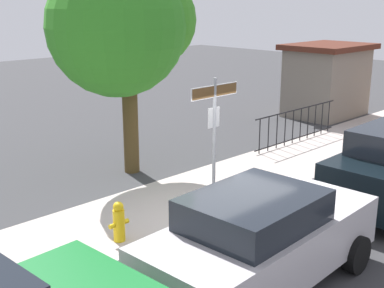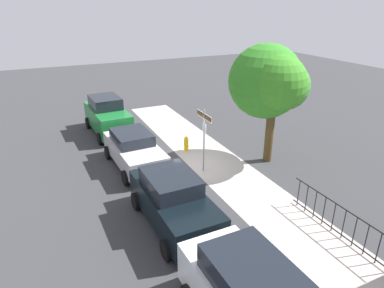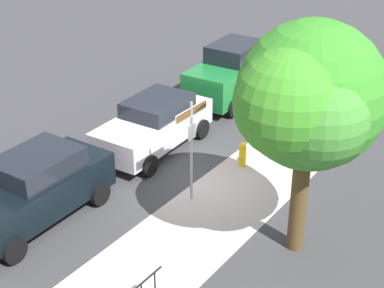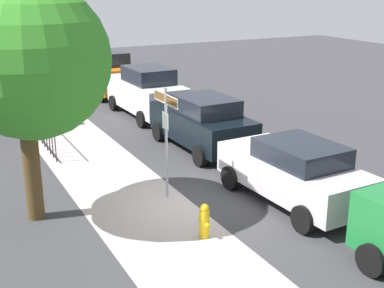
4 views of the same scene
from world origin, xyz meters
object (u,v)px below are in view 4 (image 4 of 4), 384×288
object	(u,v)px
car_silver	(294,171)
car_white	(147,92)
fire_hydrant	(204,221)
street_sign	(166,122)
shade_tree	(26,61)
car_orange	(107,73)
car_black	(202,122)

from	to	relation	value
car_silver	car_white	world-z (taller)	car_white
car_silver	fire_hydrant	xyz separation A→B (m)	(-0.60, 2.84, -0.45)
street_sign	shade_tree	size ratio (longest dim) A/B	0.53
shade_tree	car_orange	xyz separation A→B (m)	(12.44, -5.79, -2.65)
car_white	car_orange	bearing A→B (deg)	-0.45
shade_tree	car_black	xyz separation A→B (m)	(2.84, -5.81, -2.79)
car_white	fire_hydrant	xyz separation A→B (m)	(-10.20, 2.92, -0.62)
car_black	car_silver	bearing A→B (deg)	178.41
street_sign	car_silver	world-z (taller)	street_sign
shade_tree	car_orange	distance (m)	13.97
street_sign	car_white	world-z (taller)	street_sign
car_black	car_orange	world-z (taller)	car_orange
car_black	car_orange	distance (m)	9.60
street_sign	car_orange	bearing A→B (deg)	-11.85
street_sign	car_black	world-z (taller)	street_sign
car_white	car_orange	size ratio (longest dim) A/B	1.00
street_sign	fire_hydrant	size ratio (longest dim) A/B	3.65
shade_tree	fire_hydrant	distance (m)	5.11
car_orange	shade_tree	bearing A→B (deg)	155.13
car_orange	fire_hydrant	distance (m)	15.28
car_black	fire_hydrant	xyz separation A→B (m)	(-5.40, 2.87, -0.52)
car_white	car_orange	xyz separation A→B (m)	(4.80, 0.07, 0.03)
shade_tree	car_white	size ratio (longest dim) A/B	1.20
fire_hydrant	car_silver	bearing A→B (deg)	-78.16
shade_tree	car_silver	size ratio (longest dim) A/B	1.26
car_white	fire_hydrant	bearing A→B (deg)	162.79
street_sign	car_orange	distance (m)	12.96
fire_hydrant	car_orange	bearing A→B (deg)	-10.77
car_silver	car_orange	size ratio (longest dim) A/B	0.96
street_sign	car_silver	xyz separation A→B (m)	(-1.75, -2.65, -1.16)
car_silver	car_black	world-z (taller)	car_black
car_silver	car_white	xyz separation A→B (m)	(9.60, -0.07, 0.18)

